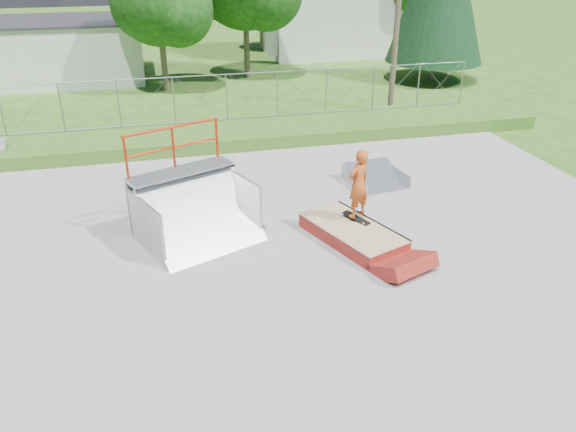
% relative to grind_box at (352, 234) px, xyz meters
% --- Properties ---
extents(ground, '(120.00, 120.00, 0.00)m').
position_rel_grind_box_xyz_m(ground, '(-1.71, -0.94, -0.21)').
color(ground, '#295919').
rests_on(ground, ground).
extents(concrete_pad, '(20.00, 16.00, 0.04)m').
position_rel_grind_box_xyz_m(concrete_pad, '(-1.71, -0.94, -0.19)').
color(concrete_pad, gray).
rests_on(concrete_pad, ground).
extents(grass_berm, '(24.00, 3.00, 0.50)m').
position_rel_grind_box_xyz_m(grass_berm, '(-1.71, 8.56, 0.04)').
color(grass_berm, '#295919').
rests_on(grass_berm, ground).
extents(grind_box, '(2.23, 3.07, 0.41)m').
position_rel_grind_box_xyz_m(grind_box, '(0.00, 0.00, 0.00)').
color(grind_box, maroon).
rests_on(grind_box, concrete_pad).
extents(quarter_pipe, '(3.38, 3.15, 2.71)m').
position_rel_grind_box_xyz_m(quarter_pipe, '(-3.72, 1.00, 1.15)').
color(quarter_pipe, '#A8AAB0').
rests_on(quarter_pipe, concrete_pad).
extents(flat_bank_ramp, '(1.78, 1.87, 0.48)m').
position_rel_grind_box_xyz_m(flat_bank_ramp, '(1.98, 3.30, 0.03)').
color(flat_bank_ramp, '#A8AAB0').
rests_on(flat_bank_ramp, concrete_pad).
extents(skateboard, '(0.61, 0.79, 0.13)m').
position_rel_grind_box_xyz_m(skateboard, '(0.22, 0.33, 0.25)').
color(skateboard, black).
rests_on(skateboard, grind_box).
extents(skater, '(0.77, 0.67, 1.77)m').
position_rel_grind_box_xyz_m(skater, '(0.22, 0.33, 1.14)').
color(skater, '#C4531D').
rests_on(skater, grind_box).
extents(chain_link_fence, '(20.00, 0.06, 1.80)m').
position_rel_grind_box_xyz_m(chain_link_fence, '(-1.71, 9.56, 1.19)').
color(chain_link_fence, gray).
rests_on(chain_link_fence, grass_berm).
extents(utility_building_flat, '(10.00, 6.00, 3.00)m').
position_rel_grind_box_xyz_m(utility_building_flat, '(-9.71, 21.06, 1.29)').
color(utility_building_flat, silver).
rests_on(utility_building_flat, ground).
extents(utility_pole, '(0.24, 0.24, 8.00)m').
position_rel_grind_box_xyz_m(utility_pole, '(5.79, 11.06, 3.79)').
color(utility_pole, brown).
rests_on(utility_pole, ground).
extents(tree_left_near, '(4.76, 4.48, 6.65)m').
position_rel_grind_box_xyz_m(tree_left_near, '(-3.46, 16.89, 4.03)').
color(tree_left_near, brown).
rests_on(tree_left_near, ground).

